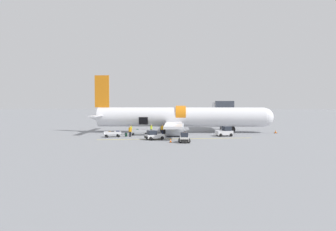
{
  "coord_description": "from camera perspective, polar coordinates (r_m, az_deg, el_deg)",
  "views": [
    {
      "loc": [
        1.39,
        -51.29,
        5.62
      ],
      "look_at": [
        -0.34,
        3.28,
        3.42
      ],
      "focal_mm": 32.0,
      "sensor_mm": 36.0,
      "label": 1
    }
  ],
  "objects": [
    {
      "name": "ground_crew_driver",
      "position": [
        55.94,
        -3.21,
        -2.55
      ],
      "size": [
        0.46,
        0.59,
        1.69
      ],
      "color": "#1E2338",
      "rests_on": "ground_plane"
    },
    {
      "name": "ground_crew_loader_a",
      "position": [
        55.62,
        -7.08,
        -2.62
      ],
      "size": [
        0.52,
        0.52,
        1.64
      ],
      "color": "#1E2338",
      "rests_on": "ground_plane"
    },
    {
      "name": "suitcase_on_tarmac_upright",
      "position": [
        51.6,
        -7.99,
        -3.66
      ],
      "size": [
        0.41,
        0.32,
        0.66
      ],
      "color": "#14472D",
      "rests_on": "ground_plane"
    },
    {
      "name": "jet_bridge_stub",
      "position": [
        64.44,
        10.23,
        1.19
      ],
      "size": [
        3.64,
        9.9,
        6.12
      ],
      "color": "#4C4C51",
      "rests_on": "ground_plane"
    },
    {
      "name": "ground_plane",
      "position": [
        51.62,
        0.27,
        -3.94
      ],
      "size": [
        500.0,
        500.0,
        0.0
      ],
      "primitive_type": "plane",
      "color": "gray"
    },
    {
      "name": "safety_cone_nose",
      "position": [
        60.22,
        19.8,
        -2.93
      ],
      "size": [
        0.65,
        0.65,
        0.58
      ],
      "color": "black",
      "rests_on": "ground_plane"
    },
    {
      "name": "safety_cone_engine_left",
      "position": [
        43.19,
        0.48,
        -4.81
      ],
      "size": [
        0.45,
        0.45,
        0.57
      ],
      "color": "black",
      "rests_on": "ground_plane"
    },
    {
      "name": "apron_marking_line",
      "position": [
        47.7,
        1.56,
        -4.45
      ],
      "size": [
        24.64,
        3.52,
        0.01
      ],
      "color": "yellow",
      "rests_on": "ground_plane"
    },
    {
      "name": "baggage_cart_queued",
      "position": [
        50.95,
        -10.39,
        -3.48
      ],
      "size": [
        3.65,
        2.33,
        1.05
      ],
      "color": "silver",
      "rests_on": "ground_plane"
    },
    {
      "name": "baggage_tug_rear",
      "position": [
        52.41,
        10.78,
        -3.09
      ],
      "size": [
        3.18,
        2.53,
        1.7
      ],
      "color": "silver",
      "rests_on": "ground_plane"
    },
    {
      "name": "ground_crew_supervisor",
      "position": [
        54.44,
        -1.08,
        -2.62
      ],
      "size": [
        0.62,
        0.45,
        1.79
      ],
      "color": "#1E2338",
      "rests_on": "ground_plane"
    },
    {
      "name": "safety_cone_wingtip",
      "position": [
        50.57,
        2.66,
        -3.76
      ],
      "size": [
        0.44,
        0.44,
        0.59
      ],
      "color": "black",
      "rests_on": "ground_plane"
    },
    {
      "name": "baggage_tug_mid",
      "position": [
        43.12,
        3.13,
        -4.34
      ],
      "size": [
        1.76,
        2.34,
        1.52
      ],
      "color": "silver",
      "rests_on": "ground_plane"
    },
    {
      "name": "baggage_tug_lead",
      "position": [
        46.68,
        -2.71,
        -3.83
      ],
      "size": [
        3.24,
        2.72,
        1.44
      ],
      "color": "white",
      "rests_on": "ground_plane"
    },
    {
      "name": "airplane",
      "position": [
        57.95,
        1.97,
        -0.39
      ],
      "size": [
        35.95,
        27.68,
        11.09
      ],
      "color": "silver",
      "rests_on": "ground_plane"
    },
    {
      "name": "ground_crew_loader_b",
      "position": [
        50.84,
        -7.22,
        -2.98
      ],
      "size": [
        0.62,
        0.54,
        1.81
      ],
      "color": "black",
      "rests_on": "ground_plane"
    },
    {
      "name": "baggage_cart_loading",
      "position": [
        53.4,
        -5.31,
        -3.17
      ],
      "size": [
        4.18,
        1.98,
        1.09
      ],
      "color": "#B7BABF",
      "rests_on": "ground_plane"
    }
  ]
}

